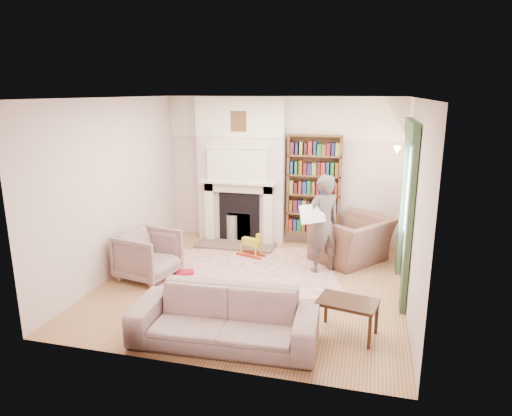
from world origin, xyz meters
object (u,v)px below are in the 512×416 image
(armchair_reading, at_px, (352,240))
(sofa, at_px, (224,318))
(man_reading, at_px, (323,224))
(paraffin_heater, at_px, (233,228))
(coffee_table, at_px, (347,318))
(rocking_horse, at_px, (251,244))
(armchair_left, at_px, (148,255))
(bookcase, at_px, (314,185))

(armchair_reading, relative_size, sofa, 0.55)
(armchair_reading, distance_m, man_reading, 0.86)
(paraffin_heater, bearing_deg, sofa, -74.28)
(armchair_reading, xyz_separation_m, coffee_table, (0.07, -2.57, -0.16))
(man_reading, distance_m, rocking_horse, 1.48)
(armchair_left, distance_m, rocking_horse, 1.88)
(coffee_table, relative_size, paraffin_heater, 1.27)
(armchair_left, relative_size, rocking_horse, 1.61)
(coffee_table, bearing_deg, bookcase, 116.09)
(coffee_table, bearing_deg, sofa, -147.49)
(armchair_reading, relative_size, man_reading, 0.74)
(armchair_reading, relative_size, armchair_left, 1.44)
(sofa, height_order, rocking_horse, sofa)
(rocking_horse, bearing_deg, armchair_left, -116.03)
(armchair_left, distance_m, coffee_table, 3.32)
(sofa, distance_m, paraffin_heater, 3.75)
(paraffin_heater, bearing_deg, bookcase, 8.09)
(armchair_left, bearing_deg, bookcase, -34.31)
(armchair_reading, xyz_separation_m, paraffin_heater, (-2.32, 0.51, -0.11))
(bookcase, bearing_deg, man_reading, -76.20)
(bookcase, xyz_separation_m, armchair_reading, (0.78, -0.73, -0.79))
(bookcase, height_order, paraffin_heater, bookcase)
(bookcase, relative_size, armchair_reading, 1.55)
(armchair_reading, distance_m, rocking_horse, 1.78)
(bookcase, bearing_deg, paraffin_heater, -171.91)
(rocking_horse, bearing_deg, bookcase, 63.67)
(armchair_reading, bearing_deg, armchair_left, -26.29)
(armchair_reading, distance_m, coffee_table, 2.57)
(armchair_reading, height_order, man_reading, man_reading)
(armchair_left, bearing_deg, sofa, -120.01)
(man_reading, bearing_deg, sofa, 32.95)
(armchair_left, height_order, sofa, armchair_left)
(man_reading, distance_m, paraffin_heater, 2.24)
(armchair_reading, bearing_deg, bookcase, -96.13)
(armchair_left, bearing_deg, paraffin_heater, -9.20)
(sofa, bearing_deg, rocking_horse, 95.83)
(paraffin_heater, height_order, rocking_horse, paraffin_heater)
(armchair_reading, relative_size, coffee_table, 1.71)
(man_reading, height_order, coffee_table, man_reading)
(armchair_left, height_order, rocking_horse, armchair_left)
(armchair_reading, xyz_separation_m, sofa, (-1.31, -3.10, -0.07))
(bookcase, distance_m, armchair_reading, 1.32)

